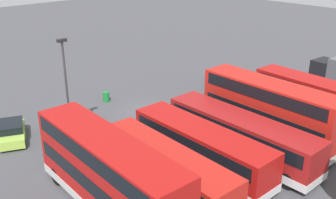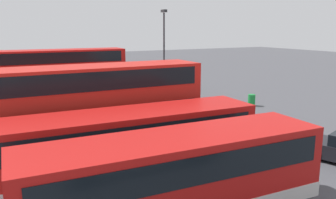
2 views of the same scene
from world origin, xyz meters
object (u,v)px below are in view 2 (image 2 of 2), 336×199
(bus_single_deck_second, at_px, (130,142))
(lamp_post_tall, at_px, (164,47))
(bus_single_deck_near_end, at_px, (177,175))
(bus_single_deck_fifth, at_px, (71,98))
(bus_double_decker_seventh, at_px, (57,74))
(bus_single_deck_fourth, at_px, (73,109))
(bus_double_decker_third, at_px, (93,108))
(waste_bin_yellow, at_px, (252,100))
(bus_single_deck_sixth, at_px, (54,90))
(car_hatchback_silver, at_px, (175,83))

(bus_single_deck_second, bearing_deg, lamp_post_tall, -32.47)
(bus_single_deck_near_end, bearing_deg, bus_single_deck_fifth, 0.34)
(bus_double_decker_seventh, bearing_deg, bus_single_deck_fourth, 173.82)
(bus_single_deck_near_end, relative_size, bus_single_deck_fourth, 0.87)
(bus_double_decker_third, bearing_deg, bus_single_deck_second, -172.17)
(bus_double_decker_seventh, distance_m, waste_bin_yellow, 16.79)
(bus_single_deck_near_end, height_order, bus_single_deck_fourth, same)
(bus_single_deck_fifth, xyz_separation_m, bus_single_deck_sixth, (3.71, 0.46, -0.00))
(bus_single_deck_fifth, relative_size, bus_single_deck_sixth, 1.04)
(bus_single_deck_second, xyz_separation_m, bus_single_deck_fourth, (7.29, 0.67, 0.00))
(bus_single_deck_fourth, distance_m, waste_bin_yellow, 15.07)
(bus_single_deck_near_end, height_order, car_hatchback_silver, bus_single_deck_near_end)
(bus_double_decker_third, distance_m, bus_double_decker_seventh, 14.11)
(bus_double_decker_third, distance_m, lamp_post_tall, 15.28)
(bus_double_decker_third, bearing_deg, bus_double_decker_seventh, -3.90)
(bus_double_decker_third, bearing_deg, waste_bin_yellow, -72.08)
(bus_single_deck_sixth, bearing_deg, bus_double_decker_seventh, -15.23)
(bus_single_deck_near_end, distance_m, bus_double_decker_seventh, 21.58)
(car_hatchback_silver, bearing_deg, lamp_post_tall, 137.01)
(bus_single_deck_near_end, relative_size, car_hatchback_silver, 2.43)
(car_hatchback_silver, relative_size, lamp_post_tall, 0.54)
(bus_single_deck_near_end, relative_size, bus_single_deck_sixth, 1.00)
(bus_single_deck_near_end, relative_size, bus_single_deck_fifth, 0.96)
(bus_single_deck_second, distance_m, car_hatchback_silver, 22.20)
(bus_double_decker_third, bearing_deg, bus_single_deck_fifth, -4.14)
(bus_double_decker_third, relative_size, car_hatchback_silver, 2.61)
(bus_single_deck_sixth, relative_size, lamp_post_tall, 1.32)
(bus_single_deck_sixth, height_order, bus_double_decker_seventh, bus_double_decker_seventh)
(waste_bin_yellow, bearing_deg, bus_single_deck_near_end, 130.81)
(bus_single_deck_second, height_order, waste_bin_yellow, bus_single_deck_second)
(bus_single_deck_near_end, bearing_deg, bus_double_decker_seventh, -0.97)
(bus_single_deck_second, relative_size, bus_single_deck_fourth, 0.95)
(bus_double_decker_seventh, xyz_separation_m, lamp_post_tall, (-2.75, -9.05, 2.22))
(bus_single_deck_fifth, height_order, lamp_post_tall, lamp_post_tall)
(bus_single_deck_fourth, distance_m, bus_single_deck_fifth, 3.42)
(bus_double_decker_third, xyz_separation_m, bus_double_decker_seventh, (14.07, -0.96, 0.00))
(car_hatchback_silver, bearing_deg, bus_single_deck_sixth, 106.66)
(lamp_post_tall, distance_m, waste_bin_yellow, 9.12)
(bus_single_deck_fifth, bearing_deg, lamp_post_tall, -65.61)
(lamp_post_tall, bearing_deg, bus_double_decker_seventh, 73.10)
(bus_single_deck_near_end, xyz_separation_m, waste_bin_yellow, (12.28, -14.22, -1.14))
(bus_double_decker_seventh, bearing_deg, car_hatchback_silver, -87.39)
(bus_single_deck_fifth, distance_m, car_hatchback_silver, 14.74)
(bus_single_deck_fourth, xyz_separation_m, bus_double_decker_seventh, (10.41, -1.13, 0.83))
(bus_double_decker_third, distance_m, waste_bin_yellow, 15.69)
(bus_double_decker_third, height_order, bus_single_deck_sixth, bus_double_decker_third)
(bus_single_deck_fourth, relative_size, bus_single_deck_sixth, 1.14)
(car_hatchback_silver, bearing_deg, bus_single_deck_fourth, 129.59)
(bus_single_deck_fifth, xyz_separation_m, car_hatchback_silver, (7.61, -12.58, -0.92))
(bus_single_deck_sixth, distance_m, lamp_post_tall, 10.44)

